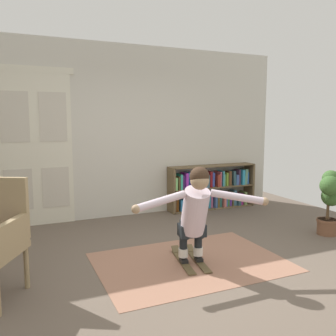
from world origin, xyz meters
name	(u,v)px	position (x,y,z in m)	size (l,w,h in m)	color
ground_plane	(189,272)	(0.00, 0.00, 0.00)	(7.20, 7.20, 0.00)	brown
back_wall	(120,132)	(0.00, 2.60, 1.45)	(6.00, 0.10, 2.90)	beige
double_door	(35,147)	(-1.37, 2.54, 1.23)	(1.22, 0.05, 2.45)	silver
rug	(191,262)	(0.14, 0.24, 0.00)	(2.15, 1.51, 0.01)	#9A6B55
bookshelf	(211,189)	(1.67, 2.39, 0.37)	(1.72, 0.30, 0.81)	brown
potted_plant	(330,196)	(2.43, 0.36, 0.57)	(0.43, 0.40, 0.93)	brown
skis_pair	(190,259)	(0.14, 0.27, 0.02)	(0.39, 0.79, 0.07)	brown
person_skier	(195,209)	(0.11, 0.08, 0.67)	(1.48, 0.68, 1.08)	white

